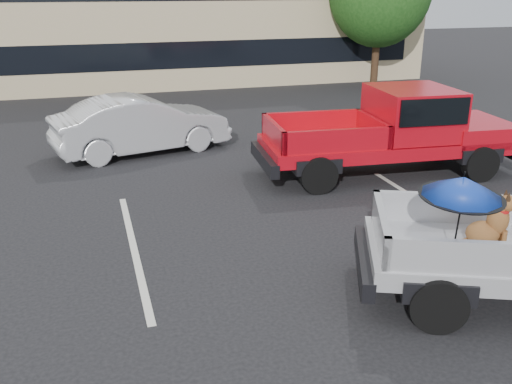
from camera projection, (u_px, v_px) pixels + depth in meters
ground at (341, 278)px, 8.88m from camera, size 90.00×90.00×0.00m
stripe_left at (134, 248)px, 9.86m from camera, size 0.12×5.00×0.01m
stripe_right at (435, 211)px, 11.50m from camera, size 0.12×5.00×0.01m
motel_building at (197, 8)px, 27.18m from camera, size 20.40×8.40×6.30m
red_pickup at (404, 127)px, 13.50m from camera, size 6.32×2.68×2.03m
silver_sedan at (141, 124)px, 15.25m from camera, size 4.89×2.65×1.53m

